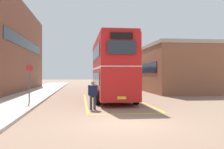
{
  "coord_description": "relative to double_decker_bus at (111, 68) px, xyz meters",
  "views": [
    {
      "loc": [
        -1.78,
        -10.32,
        2.04
      ],
      "look_at": [
        1.05,
        13.27,
        1.97
      ],
      "focal_mm": 41.12,
      "sensor_mm": 36.0,
      "label": 1
    }
  ],
  "objects": [
    {
      "name": "sidewalk_left",
      "position": [
        -7.05,
        7.3,
        -2.44
      ],
      "size": [
        4.0,
        57.6,
        0.14
      ],
      "primitive_type": "cube",
      "color": "#B2ADA3",
      "rests_on": "ground"
    },
    {
      "name": "pedestrian_boarding",
      "position": [
        -1.68,
        -5.22,
        -1.58
      ],
      "size": [
        0.54,
        0.3,
        1.63
      ],
      "color": "#2D2D38",
      "rests_on": "ground"
    },
    {
      "name": "single_deck_bus",
      "position": [
        2.34,
        18.35,
        -0.87
      ],
      "size": [
        2.69,
        9.83,
        3.02
      ],
      "color": "black",
      "rests_on": "ground"
    },
    {
      "name": "bus_stop_sign",
      "position": [
        -5.72,
        -2.56,
        -0.86
      ],
      "size": [
        0.43,
        0.14,
        2.5
      ],
      "color": "#4C4C51",
      "rests_on": "sidewalk_left"
    },
    {
      "name": "double_decker_bus",
      "position": [
        0.0,
        0.0,
        0.0
      ],
      "size": [
        2.81,
        10.11,
        4.75
      ],
      "color": "black",
      "rests_on": "ground"
    },
    {
      "name": "depot_building_right",
      "position": [
        8.13,
        9.04,
        0.12
      ],
      "size": [
        6.49,
        12.62,
        5.26
      ],
      "color": "brown",
      "rests_on": "ground"
    },
    {
      "name": "ground_plane",
      "position": [
        -0.55,
        4.9,
        -2.51
      ],
      "size": [
        135.6,
        135.6,
        0.0
      ],
      "primitive_type": "plane",
      "color": "#846651"
    },
    {
      "name": "bay_marking_yellow",
      "position": [
        0.0,
        -1.89,
        -2.51
      ],
      "size": [
        4.18,
        12.1,
        0.01
      ],
      "color": "gold",
      "rests_on": "ground"
    }
  ]
}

